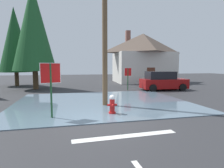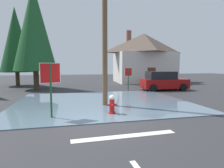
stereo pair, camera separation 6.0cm
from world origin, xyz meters
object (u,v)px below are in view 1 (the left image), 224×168
(pine_tree_tall_left, at_px, (33,27))
(stop_sign_near, at_px, (51,79))
(parked_car, at_px, (163,81))
(pine_tree_short_left, at_px, (15,40))
(stop_sign_far, at_px, (128,74))
(house, at_px, (143,57))
(fire_hydrant, at_px, (112,105))
(utility_pole, at_px, (105,22))

(pine_tree_tall_left, bearing_deg, stop_sign_near, -77.48)
(parked_car, bearing_deg, stop_sign_near, -141.43)
(stop_sign_near, distance_m, pine_tree_short_left, 15.26)
(stop_sign_far, distance_m, parked_car, 3.27)
(house, distance_m, parked_car, 8.73)
(fire_hydrant, distance_m, house, 17.50)
(stop_sign_near, relative_size, parked_car, 0.56)
(house, bearing_deg, stop_sign_near, -124.23)
(fire_hydrant, relative_size, stop_sign_far, 0.44)
(fire_hydrant, xyz_separation_m, pine_tree_short_left, (-7.50, 13.99, 4.56))
(pine_tree_short_left, bearing_deg, stop_sign_near, -70.93)
(stop_sign_near, bearing_deg, pine_tree_short_left, 109.07)
(fire_hydrant, xyz_separation_m, pine_tree_tall_left, (-4.98, 10.50, 5.31))
(fire_hydrant, distance_m, pine_tree_short_left, 16.52)
(house, height_order, parked_car, house)
(stop_sign_near, xyz_separation_m, house, (10.50, 15.44, 1.70))
(utility_pole, bearing_deg, pine_tree_short_left, 121.82)
(stop_sign_far, bearing_deg, stop_sign_near, -127.18)
(parked_car, bearing_deg, pine_tree_tall_left, 163.57)
(fire_hydrant, xyz_separation_m, stop_sign_far, (3.26, 7.69, 1.00))
(parked_car, height_order, pine_tree_tall_left, pine_tree_tall_left)
(utility_pole, relative_size, pine_tree_tall_left, 0.90)
(stop_sign_near, height_order, stop_sign_far, stop_sign_near)
(utility_pole, height_order, parked_car, utility_pole)
(stop_sign_near, height_order, house, house)
(utility_pole, xyz_separation_m, stop_sign_far, (3.23, 5.82, -3.12))
(stop_sign_far, relative_size, pine_tree_short_left, 0.24)
(house, height_order, pine_tree_tall_left, pine_tree_tall_left)
(fire_hydrant, bearing_deg, pine_tree_tall_left, 115.38)
(stop_sign_near, relative_size, house, 0.29)
(stop_sign_far, distance_m, pine_tree_short_left, 12.97)
(stop_sign_near, distance_m, fire_hydrant, 2.91)
(pine_tree_tall_left, bearing_deg, parked_car, -16.43)
(stop_sign_far, xyz_separation_m, pine_tree_tall_left, (-8.24, 2.81, 4.31))
(fire_hydrant, height_order, pine_tree_short_left, pine_tree_short_left)
(fire_hydrant, distance_m, utility_pole, 4.52)
(utility_pole, bearing_deg, stop_sign_far, 60.99)
(stop_sign_near, relative_size, fire_hydrant, 2.62)
(stop_sign_near, relative_size, stop_sign_far, 1.15)
(stop_sign_far, bearing_deg, parked_car, -9.91)
(utility_pole, height_order, pine_tree_tall_left, pine_tree_tall_left)
(stop_sign_near, height_order, utility_pole, utility_pole)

